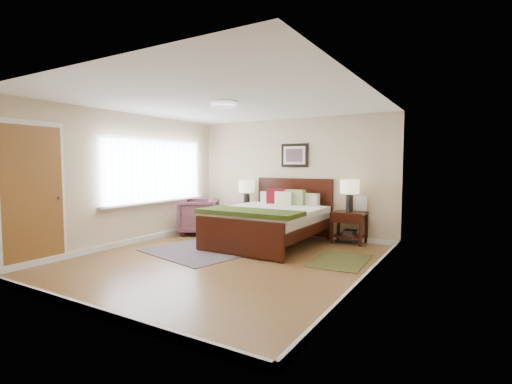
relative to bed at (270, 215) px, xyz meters
The scene contains 18 objects.
floor 1.50m from the bed, 92.87° to the right, with size 5.00×5.00×0.00m, color brown.
back_wall 1.31m from the bed, 93.61° to the left, with size 4.50×0.04×2.50m, color #C7B490.
front_wall 3.95m from the bed, 91.03° to the right, with size 4.50×0.04×2.50m, color #C7B490.
left_wall 2.79m from the bed, 149.04° to the right, with size 0.04×5.00×2.50m, color #C7B490.
right_wall 2.68m from the bed, 32.56° to the right, with size 0.04×5.00×2.50m, color #C7B490.
ceiling 2.39m from the bed, 92.87° to the right, with size 4.50×5.00×0.02m, color white.
window 2.51m from the bed, 163.02° to the right, with size 0.11×2.72×1.32m.
door 3.93m from the bed, 126.21° to the right, with size 0.06×1.00×2.18m.
ceil_fixture 2.36m from the bed, 92.87° to the right, with size 0.44×0.44×0.08m.
bed is the anchor object (origin of this frame).
wall_art 1.58m from the bed, 89.96° to the left, with size 0.62×0.05×0.50m.
nightstand_left 1.39m from the bed, 141.53° to the left, with size 0.46×0.42×0.55m.
nightstand_right 1.54m from the bed, 34.27° to the left, with size 0.62×0.46×0.61m.
lamp_left 1.46m from the bed, 140.88° to the left, with size 0.36×0.36×0.61m.
lamp_right 1.62m from the bed, 34.72° to the left, with size 0.36×0.36×0.61m.
armchair 1.88m from the bed, behind, with size 0.82×0.85×0.77m, color brown.
rug_persian 1.12m from the bed, 134.77° to the right, with size 1.72×2.43×0.01m, color #0C1E3D.
rug_navy 1.72m from the bed, 18.39° to the right, with size 0.81×1.21×0.01m, color black.
Camera 1 is at (3.43, -4.76, 1.52)m, focal length 26.00 mm.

